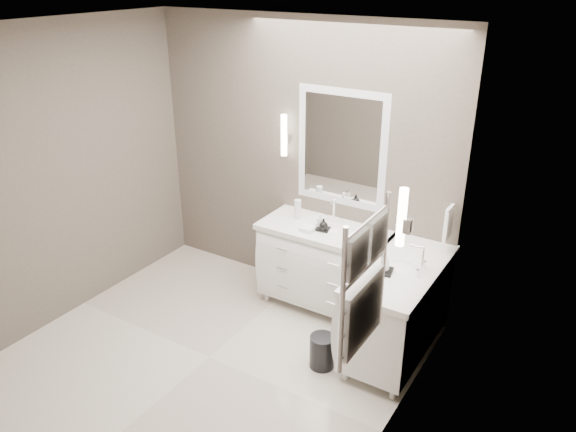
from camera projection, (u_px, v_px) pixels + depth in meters
The scene contains 21 objects.
floor at pixel (209, 358), 4.83m from camera, with size 3.20×3.00×0.01m, color beige.
ceiling at pixel (186, 27), 3.72m from camera, with size 3.20×3.00×0.01m, color white.
wall_back at pixel (300, 160), 5.44m from camera, with size 3.20×0.01×2.70m, color #564D45.
wall_front at pixel (23, 308), 3.11m from camera, with size 3.20×0.01×2.70m, color #564D45.
wall_left at pixel (61, 176), 5.04m from camera, with size 0.01×3.00×2.70m, color #564D45.
wall_right at pixel (398, 269), 3.50m from camera, with size 0.01×3.00×2.70m, color #564D45.
vanity_back at pixel (324, 262), 5.36m from camera, with size 1.24×0.59×0.97m.
vanity_right at pixel (398, 305), 4.69m from camera, with size 0.59×1.24×0.97m.
mirror_back at pixel (341, 148), 5.13m from camera, with size 0.90×0.02×1.10m.
mirror_right at pixel (439, 197), 4.05m from camera, with size 0.02×0.90×1.10m.
sconce_back at pixel (284, 136), 5.34m from camera, with size 0.06×0.06×0.40m.
sconce_right at pixel (402, 218), 3.61m from camera, with size 0.06×0.06×0.40m.
towel_bar_corner at pixel (448, 223), 4.68m from camera, with size 0.03×0.22×0.30m.
towel_ladder at pixel (363, 289), 3.20m from camera, with size 0.06×0.58×0.90m.
waste_bin at pixel (322, 351), 4.66m from camera, with size 0.21×0.21×0.29m, color black.
amenity_tray_back at pixel (322, 229), 5.17m from camera, with size 0.14×0.11×0.02m, color black.
amenity_tray_right at pixel (385, 271), 4.45m from camera, with size 0.11×0.15×0.02m, color black.
water_bottle at pixel (298, 209), 5.36m from camera, with size 0.07×0.07×0.19m, color silver.
soap_bottle_a at pixel (320, 220), 5.17m from camera, with size 0.06×0.06×0.13m, color white.
soap_bottle_b at pixel (324, 224), 5.11m from camera, with size 0.08×0.08×0.11m, color black.
soap_bottle_c at pixel (386, 262), 4.42m from camera, with size 0.06×0.06×0.15m, color white.
Camera 1 is at (2.63, -2.96, 3.09)m, focal length 35.00 mm.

